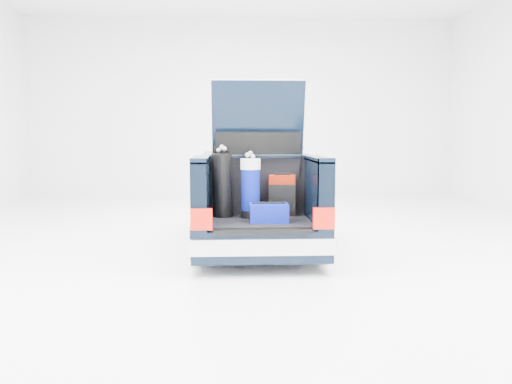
{
  "coord_description": "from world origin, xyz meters",
  "views": [
    {
      "loc": [
        -0.42,
        -8.59,
        1.72
      ],
      "look_at": [
        0.0,
        -0.5,
        0.87
      ],
      "focal_mm": 38.0,
      "sensor_mm": 36.0,
      "label": 1
    }
  ],
  "objects": [
    {
      "name": "blue_golf_bag",
      "position": [
        -0.11,
        -1.28,
        1.01
      ],
      "size": [
        0.28,
        0.28,
        0.91
      ],
      "rotation": [
        0.0,
        0.0,
        0.04
      ],
      "color": "black",
      "rests_on": "car"
    },
    {
      "name": "car",
      "position": [
        -0.0,
        0.11,
        0.67
      ],
      "size": [
        1.87,
        4.65,
        2.47
      ],
      "color": "black",
      "rests_on": "ground"
    },
    {
      "name": "black_golf_bag",
      "position": [
        -0.5,
        -1.18,
        1.04
      ],
      "size": [
        0.36,
        0.41,
        0.99
      ],
      "rotation": [
        0.0,
        0.0,
        -0.31
      ],
      "color": "black",
      "rests_on": "car"
    },
    {
      "name": "blue_duffel",
      "position": [
        0.11,
        -1.65,
        0.72
      ],
      "size": [
        0.5,
        0.33,
        0.26
      ],
      "rotation": [
        0.0,
        0.0,
        -0.01
      ],
      "color": "#050E77",
      "rests_on": "car"
    },
    {
      "name": "red_suitcase",
      "position": [
        0.34,
        -1.1,
        0.88
      ],
      "size": [
        0.39,
        0.27,
        0.6
      ],
      "rotation": [
        0.0,
        0.0,
        -0.12
      ],
      "color": "#731403",
      "rests_on": "car"
    },
    {
      "name": "ground",
      "position": [
        0.0,
        0.0,
        0.0
      ],
      "size": [
        14.0,
        14.0,
        0.0
      ],
      "primitive_type": "plane",
      "color": "white",
      "rests_on": "ground"
    }
  ]
}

